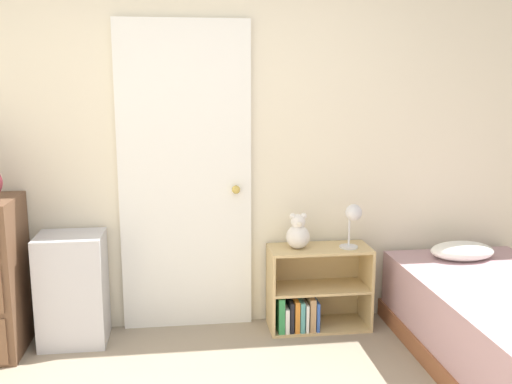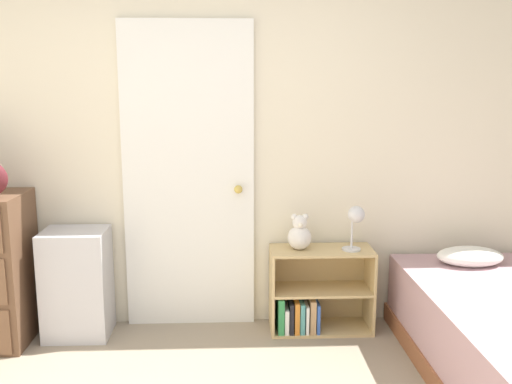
% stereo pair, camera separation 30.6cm
% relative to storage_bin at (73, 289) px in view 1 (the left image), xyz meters
% --- Properties ---
extents(wall_back, '(10.00, 0.06, 2.55)m').
position_rel_storage_bin_xyz_m(wall_back, '(0.83, 0.22, 0.92)').
color(wall_back, beige).
rests_on(wall_back, ground_plane).
extents(door_closed, '(0.87, 0.09, 2.04)m').
position_rel_storage_bin_xyz_m(door_closed, '(0.73, 0.17, 0.67)').
color(door_closed, white).
rests_on(door_closed, ground_plane).
extents(storage_bin, '(0.41, 0.34, 0.71)m').
position_rel_storage_bin_xyz_m(storage_bin, '(0.00, 0.00, 0.00)').
color(storage_bin, silver).
rests_on(storage_bin, ground_plane).
extents(bookshelf, '(0.68, 0.30, 0.56)m').
position_rel_storage_bin_xyz_m(bookshelf, '(1.55, 0.02, -0.13)').
color(bookshelf, tan).
rests_on(bookshelf, ground_plane).
extents(teddy_bear, '(0.16, 0.16, 0.24)m').
position_rel_storage_bin_xyz_m(teddy_bear, '(1.46, 0.02, 0.31)').
color(teddy_bear, silver).
rests_on(teddy_bear, bookshelf).
extents(desk_lamp, '(0.14, 0.13, 0.30)m').
position_rel_storage_bin_xyz_m(desk_lamp, '(1.82, -0.03, 0.42)').
color(desk_lamp, silver).
rests_on(desk_lamp, bookshelf).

